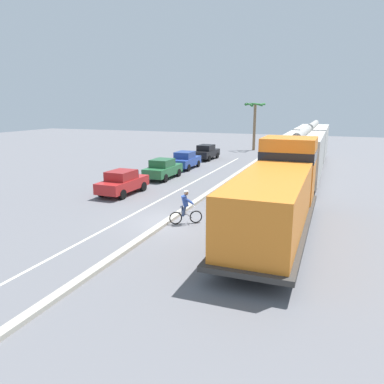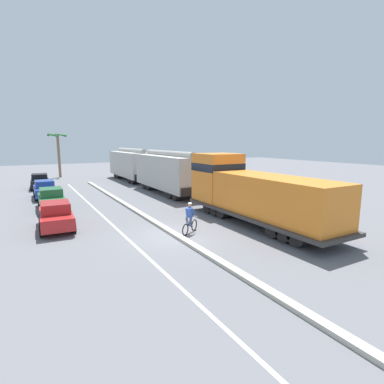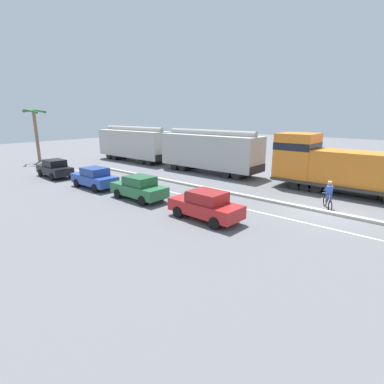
% 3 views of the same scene
% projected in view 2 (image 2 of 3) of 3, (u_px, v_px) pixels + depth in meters
% --- Properties ---
extents(ground_plane, '(120.00, 120.00, 0.00)m').
position_uv_depth(ground_plane, '(174.00, 236.00, 16.28)').
color(ground_plane, slate).
extents(median_curb, '(0.36, 36.00, 0.16)m').
position_uv_depth(median_curb, '(138.00, 212.00, 21.42)').
color(median_curb, '#B2AD9E').
rests_on(median_curb, ground).
extents(lane_stripe, '(0.14, 36.00, 0.01)m').
position_uv_depth(lane_stripe, '(104.00, 217.00, 20.27)').
color(lane_stripe, silver).
rests_on(lane_stripe, ground).
extents(locomotive, '(3.10, 11.61, 4.20)m').
position_uv_depth(locomotive, '(249.00, 194.00, 18.89)').
color(locomotive, orange).
rests_on(locomotive, ground).
extents(hopper_car_lead, '(2.90, 10.60, 4.18)m').
position_uv_depth(hopper_car_lead, '(168.00, 172.00, 29.29)').
color(hopper_car_lead, '#B5B2AA').
rests_on(hopper_car_lead, ground).
extents(hopper_car_middle, '(2.90, 10.60, 4.18)m').
position_uv_depth(hopper_car_middle, '(131.00, 164.00, 39.26)').
color(hopper_car_middle, '#B9B7AF').
rests_on(hopper_car_middle, ground).
extents(parked_car_red, '(1.94, 4.26, 1.62)m').
position_uv_depth(parked_car_red, '(56.00, 215.00, 17.35)').
color(parked_car_red, red).
rests_on(parked_car_red, ground).
extents(parked_car_green, '(1.86, 4.21, 1.62)m').
position_uv_depth(parked_car_green, '(51.00, 199.00, 22.52)').
color(parked_car_green, '#286B3D').
rests_on(parked_car_green, ground).
extents(parked_car_blue, '(1.84, 4.20, 1.62)m').
position_uv_depth(parked_car_blue, '(45.00, 189.00, 26.93)').
color(parked_car_blue, '#28479E').
rests_on(parked_car_blue, ground).
extents(parked_car_black, '(1.98, 4.27, 1.62)m').
position_uv_depth(parked_car_black, '(40.00, 181.00, 32.40)').
color(parked_car_black, black).
rests_on(parked_car_black, ground).
extents(cyclist, '(1.47, 0.98, 1.71)m').
position_uv_depth(cyclist, '(190.00, 219.00, 16.57)').
color(cyclist, black).
rests_on(cyclist, ground).
extents(palm_tree_near, '(2.60, 2.67, 6.35)m').
position_uv_depth(palm_tree_near, '(58.00, 145.00, 42.23)').
color(palm_tree_near, '#846647').
rests_on(palm_tree_near, ground).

